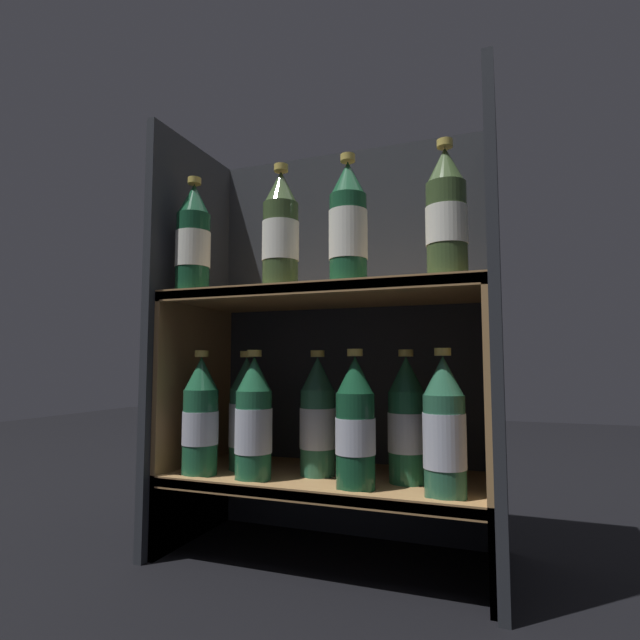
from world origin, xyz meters
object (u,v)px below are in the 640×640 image
object	(u,v)px
bottle_upper_front_2	(348,227)
bottle_upper_front_0	(193,242)
bottle_lower_front_0	(200,419)
bottle_lower_front_3	(444,430)
bottle_lower_back_1	(318,419)
bottle_lower_front_2	(355,425)
bottle_lower_back_2	(407,423)
bottle_upper_front_1	(281,233)
bottle_lower_front_1	(254,422)
bottle_lower_back_0	(246,416)
bottle_upper_front_3	(446,216)

from	to	relation	value
bottle_upper_front_2	bottle_upper_front_0	bearing A→B (deg)	180.00
bottle_lower_front_0	bottle_lower_front_3	size ratio (longest dim) A/B	1.00
bottle_lower_back_1	bottle_lower_front_0	bearing A→B (deg)	-160.41
bottle_lower_front_2	bottle_lower_back_2	distance (m)	0.12
bottle_upper_front_0	bottle_upper_front_2	size ratio (longest dim) A/B	1.00
bottle_lower_front_2	bottle_upper_front_1	bearing A→B (deg)	-180.00
bottle_upper_front_1	bottle_lower_back_1	distance (m)	0.41
bottle_upper_front_0	bottle_lower_back_1	size ratio (longest dim) A/B	1.00
bottle_lower_front_1	bottle_lower_back_1	size ratio (longest dim) A/B	1.00
bottle_lower_front_0	bottle_lower_front_2	world-z (taller)	same
bottle_lower_back_0	bottle_lower_back_2	xyz separation A→B (m)	(0.37, 0.00, 0.00)
bottle_upper_front_3	bottle_lower_front_3	world-z (taller)	bottle_upper_front_3
bottle_upper_front_0	bottle_lower_front_0	xyz separation A→B (m)	(0.03, 0.00, -0.40)
bottle_lower_front_1	bottle_lower_front_2	bearing A→B (deg)	0.00
bottle_upper_front_0	bottle_lower_front_0	distance (m)	0.40
bottle_lower_front_1	bottle_lower_back_1	world-z (taller)	same
bottle_lower_front_1	bottle_lower_back_0	xyz separation A→B (m)	(-0.07, 0.09, -0.00)
bottle_lower_back_1	bottle_upper_front_2	bearing A→B (deg)	-41.22
bottle_lower_front_2	bottle_lower_back_1	xyz separation A→B (m)	(-0.11, 0.09, -0.00)
bottle_lower_front_2	bottle_lower_back_1	distance (m)	0.14
bottle_upper_front_1	bottle_upper_front_3	size ratio (longest dim) A/B	1.00
bottle_upper_front_1	bottle_lower_back_1	bearing A→B (deg)	58.93
bottle_upper_front_1	bottle_lower_back_1	xyz separation A→B (m)	(0.05, 0.09, -0.40)
bottle_upper_front_1	bottle_upper_front_3	xyz separation A→B (m)	(0.34, 0.00, 0.00)
bottle_upper_front_3	bottle_lower_front_0	distance (m)	0.67
bottle_upper_front_2	bottle_lower_front_0	size ratio (longest dim) A/B	1.00
bottle_lower_back_0	bottle_lower_back_2	world-z (taller)	same
bottle_lower_front_1	bottle_lower_back_1	bearing A→B (deg)	37.78
bottle_upper_front_2	bottle_lower_back_1	size ratio (longest dim) A/B	1.00
bottle_upper_front_1	bottle_lower_back_0	size ratio (longest dim) A/B	1.00
bottle_lower_front_2	bottle_lower_back_0	distance (m)	0.30
bottle_upper_front_1	bottle_lower_front_1	xyz separation A→B (m)	(-0.06, 0.00, -0.40)
bottle_lower_front_0	bottle_lower_back_1	size ratio (longest dim) A/B	1.00
bottle_lower_front_0	bottle_lower_front_3	distance (m)	0.52
bottle_upper_front_0	bottle_lower_front_3	distance (m)	0.68
bottle_lower_front_0	bottle_lower_back_2	bearing A→B (deg)	11.13
bottle_lower_front_0	bottle_lower_back_2	xyz separation A→B (m)	(0.44, 0.09, -0.00)
bottle_upper_front_1	bottle_lower_back_1	world-z (taller)	bottle_upper_front_1
bottle_upper_front_0	bottle_upper_front_3	distance (m)	0.56
bottle_upper_front_3	bottle_lower_back_2	world-z (taller)	bottle_upper_front_3
bottle_lower_front_0	bottle_lower_back_1	distance (m)	0.26
bottle_lower_back_0	bottle_lower_back_2	bearing A→B (deg)	0.00
bottle_upper_front_1	bottle_lower_front_1	world-z (taller)	bottle_upper_front_1
bottle_lower_back_1	bottle_lower_front_2	bearing A→B (deg)	-37.78
bottle_lower_front_2	bottle_lower_back_2	xyz separation A→B (m)	(0.08, 0.09, -0.00)
bottle_lower_front_3	bottle_lower_back_1	distance (m)	0.29
bottle_upper_front_1	bottle_lower_back_2	size ratio (longest dim) A/B	1.00
bottle_upper_front_2	bottle_lower_front_3	distance (m)	0.44
bottle_upper_front_3	bottle_lower_front_1	distance (m)	0.57
bottle_upper_front_0	bottle_lower_front_1	size ratio (longest dim) A/B	1.00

